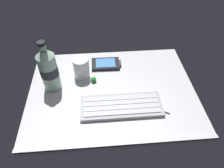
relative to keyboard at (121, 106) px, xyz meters
The scene contains 7 objects.
ground_plane 9.45cm from the keyboard, 106.41° to the left, with size 64.00×48.00×2.80cm.
keyboard is the anchor object (origin of this frame).
handheld_device 24.21cm from the keyboard, 99.76° to the left, with size 12.87×7.75×1.50cm.
juice_cup 23.33cm from the keyboard, 128.28° to the left, with size 6.40×6.40×8.50cm.
water_bottle 29.70cm from the keyboard, 153.61° to the left, with size 6.73×6.73×20.80cm.
trackball_mouse 17.10cm from the keyboard, 124.24° to the left, with size 2.20×2.20×2.20cm, color #198C33.
stylus_pen 12.53cm from the keyboard, ahead, with size 0.70×0.70×9.50cm, color #26262B.
Camera 1 is at (-4.47, -55.07, 58.96)cm, focal length 33.26 mm.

